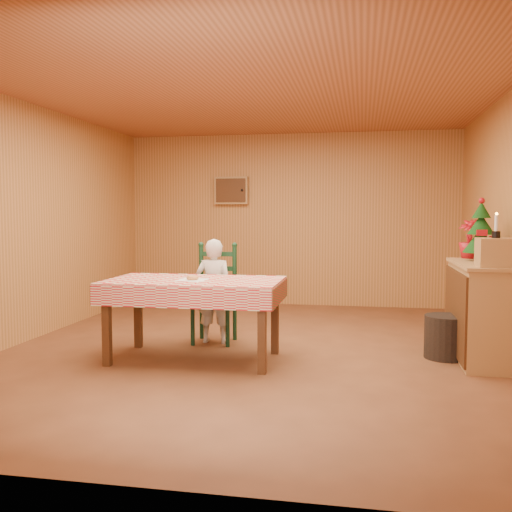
{
  "coord_description": "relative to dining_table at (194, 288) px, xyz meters",
  "views": [
    {
      "loc": [
        1.1,
        -5.65,
        1.39
      ],
      "look_at": [
        0.0,
        0.2,
        0.95
      ],
      "focal_mm": 40.0,
      "sensor_mm": 36.0,
      "label": 1
    }
  ],
  "objects": [
    {
      "name": "dining_table",
      "position": [
        0.0,
        0.0,
        0.0
      ],
      "size": [
        1.66,
        0.96,
        0.77
      ],
      "color": "#4D2A14",
      "rests_on": "ground"
    },
    {
      "name": "ladder_chair",
      "position": [
        -0.0,
        0.79,
        -0.18
      ],
      "size": [
        0.44,
        0.4,
        1.08
      ],
      "color": "black",
      "rests_on": "ground"
    },
    {
      "name": "donut",
      "position": [
        0.0,
        -0.05,
        0.11
      ],
      "size": [
        0.15,
        0.15,
        0.04
      ],
      "primitive_type": "torus",
      "rotation": [
        0.0,
        0.0,
        0.32
      ],
      "color": "#D38A4B",
      "rests_on": "napkin"
    },
    {
      "name": "flower_arrangement",
      "position": [
        2.66,
        1.05,
        0.44
      ],
      "size": [
        0.3,
        0.3,
        0.4
      ],
      "primitive_type": "imported",
      "rotation": [
        0.0,
        0.0,
        -0.39
      ],
      "color": "#A70F19",
      "rests_on": "shelf_unit"
    },
    {
      "name": "candle_set",
      "position": [
        2.71,
        0.1,
        0.56
      ],
      "size": [
        0.07,
        0.07,
        0.22
      ],
      "color": "black",
      "rests_on": "crate"
    },
    {
      "name": "seated_child",
      "position": [
        0.0,
        0.73,
        -0.13
      ],
      "size": [
        0.41,
        0.27,
        1.12
      ],
      "primitive_type": "imported",
      "rotation": [
        0.0,
        0.0,
        3.14
      ],
      "color": "silver",
      "rests_on": "ground"
    },
    {
      "name": "storage_bin",
      "position": [
        2.37,
        0.5,
        -0.48
      ],
      "size": [
        0.44,
        0.44,
        0.41
      ],
      "primitive_type": "cylinder",
      "rotation": [
        0.0,
        0.0,
        0.07
      ],
      "color": "black",
      "rests_on": "ground"
    },
    {
      "name": "ground",
      "position": [
        0.47,
        0.48,
        -0.69
      ],
      "size": [
        6.0,
        6.0,
        0.0
      ],
      "primitive_type": "plane",
      "color": "brown",
      "rests_on": "ground"
    },
    {
      "name": "crate",
      "position": [
        2.71,
        0.1,
        0.37
      ],
      "size": [
        0.3,
        0.3,
        0.25
      ],
      "primitive_type": "cube",
      "rotation": [
        0.0,
        0.0,
        -0.0
      ],
      "color": "tan",
      "rests_on": "shelf_unit"
    },
    {
      "name": "christmas_tree",
      "position": [
        2.71,
        0.75,
        0.52
      ],
      "size": [
        0.34,
        0.34,
        0.62
      ],
      "color": "#4D2A14",
      "rests_on": "shelf_unit"
    },
    {
      "name": "shelf_unit",
      "position": [
        2.7,
        0.5,
        -0.22
      ],
      "size": [
        0.54,
        1.24,
        0.93
      ],
      "color": "tan",
      "rests_on": "ground"
    },
    {
      "name": "cabin_walls",
      "position": [
        0.47,
        1.01,
        1.14
      ],
      "size": [
        5.1,
        6.05,
        2.65
      ],
      "color": "#B87D42",
      "rests_on": "ground"
    },
    {
      "name": "napkin",
      "position": [
        0.0,
        -0.05,
        0.08
      ],
      "size": [
        0.27,
        0.27,
        0.0
      ],
      "primitive_type": "cube",
      "rotation": [
        0.0,
        0.0,
        -0.06
      ],
      "color": "white",
      "rests_on": "dining_table"
    }
  ]
}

